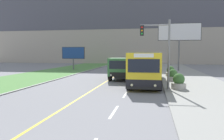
# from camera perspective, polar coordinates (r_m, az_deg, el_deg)

# --- Properties ---
(apartment_block_background) EXTENTS (80.00, 8.04, 25.65)m
(apartment_block_background) POSITION_cam_1_polar(r_m,az_deg,el_deg) (61.17, 6.36, 13.89)
(apartment_block_background) COLOR #A89E8E
(apartment_block_background) RESTS_ON ground_plane
(city_bus) EXTENTS (2.71, 12.29, 2.98)m
(city_bus) POSITION_cam_1_polar(r_m,az_deg,el_deg) (21.79, 8.91, 0.82)
(city_bus) COLOR yellow
(city_bus) RESTS_ON ground_plane
(dump_truck) EXTENTS (2.57, 6.13, 2.36)m
(dump_truck) POSITION_cam_1_polar(r_m,az_deg,el_deg) (23.29, 2.76, 0.36)
(dump_truck) COLOR black
(dump_truck) RESTS_ON ground_plane
(car_distant) EXTENTS (1.80, 4.30, 1.45)m
(car_distant) POSITION_cam_1_polar(r_m,az_deg,el_deg) (37.29, 9.08, 1.10)
(car_distant) COLOR maroon
(car_distant) RESTS_ON ground_plane
(traffic_light_mast) EXTENTS (2.28, 0.32, 5.42)m
(traffic_light_mast) POSITION_cam_1_polar(r_m,az_deg,el_deg) (17.23, 12.41, 6.29)
(traffic_light_mast) COLOR slate
(traffic_light_mast) RESTS_ON ground_plane
(billboard_large) EXTENTS (6.47, 0.24, 7.44)m
(billboard_large) POSITION_cam_1_polar(r_m,az_deg,el_deg) (35.79, 17.17, 9.09)
(billboard_large) COLOR #59595B
(billboard_large) RESTS_ON ground_plane
(billboard_small) EXTENTS (4.02, 0.24, 3.88)m
(billboard_small) POSITION_cam_1_polar(r_m,az_deg,el_deg) (38.00, -10.08, 4.25)
(billboard_small) COLOR #59595B
(billboard_small) RESTS_ON ground_plane
(planter_round_near) EXTENTS (1.13, 1.13, 1.22)m
(planter_round_near) POSITION_cam_1_polar(r_m,az_deg,el_deg) (17.90, 17.04, -3.05)
(planter_round_near) COLOR #B7B2A8
(planter_round_near) RESTS_ON sidewalk_right
(planter_round_second) EXTENTS (1.10, 1.10, 1.19)m
(planter_round_second) POSITION_cam_1_polar(r_m,az_deg,el_deg) (22.57, 15.59, -1.50)
(planter_round_second) COLOR #B7B2A8
(planter_round_second) RESTS_ON sidewalk_right
(planter_round_third) EXTENTS (1.13, 1.13, 1.20)m
(planter_round_third) POSITION_cam_1_polar(r_m,az_deg,el_deg) (27.27, 15.03, -0.45)
(planter_round_third) COLOR #B7B2A8
(planter_round_third) RESTS_ON sidewalk_right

